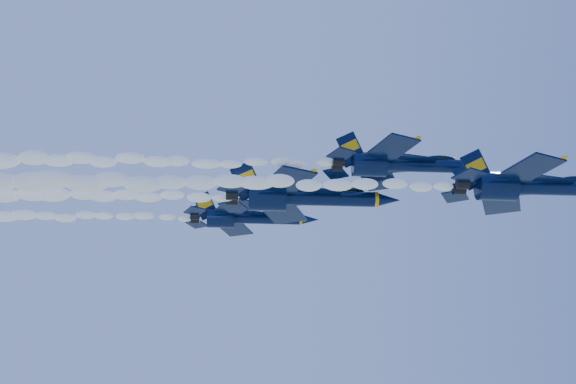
{
  "coord_description": "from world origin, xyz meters",
  "views": [
    {
      "loc": [
        -8.51,
        -71.92,
        120.55
      ],
      "look_at": [
        -4.22,
        -0.15,
        152.48
      ],
      "focal_mm": 45.0,
      "sensor_mm": 36.0,
      "label": 1
    }
  ],
  "objects": [
    {
      "name": "jet_lead",
      "position": [
        17.73,
        -12.48,
        148.16
      ],
      "size": [
        16.82,
        13.8,
        6.25
      ],
      "color": "black"
    },
    {
      "name": "jet_fourth",
      "position": [
        -8.71,
        15.26,
        155.54
      ],
      "size": [
        16.68,
        13.68,
        6.2
      ],
      "color": "black"
    },
    {
      "name": "jet_second",
      "position": [
        7.36,
        -4.61,
        154.0
      ],
      "size": [
        16.65,
        13.66,
        6.19
      ],
      "color": "black"
    },
    {
      "name": "smoke_trail_jet_second",
      "position": [
        -25.19,
        -4.61,
        153.54
      ],
      "size": [
        50.86,
        2.12,
        1.91
      ],
      "primitive_type": "ellipsoid",
      "color": "white"
    },
    {
      "name": "smoke_trail_jet_lead",
      "position": [
        -14.89,
        -12.48,
        147.69
      ],
      "size": [
        50.86,
        2.14,
        1.93
      ],
      "primitive_type": "ellipsoid",
      "color": "white"
    },
    {
      "name": "jet_third",
      "position": [
        -2.55,
        1.22,
        152.49
      ],
      "size": [
        19.47,
        15.98,
        7.24
      ],
      "color": "black"
    }
  ]
}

